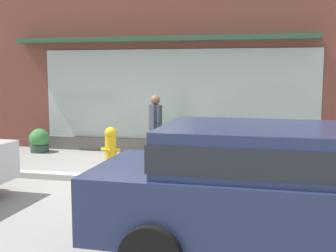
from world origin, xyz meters
TOP-DOWN VIEW (x-y plane):
  - ground_plane at (0.00, 0.00)m, footprint 60.00×60.00m
  - curb_strip at (0.00, -0.20)m, footprint 14.00×0.24m
  - storefront at (0.01, 3.19)m, footprint 14.00×0.81m
  - fire_hydrant at (-0.61, 0.88)m, footprint 0.43×0.41m
  - pedestrian_with_handbag at (0.30, 1.34)m, footprint 0.44×0.61m
  - parked_car_navy at (2.98, -3.17)m, footprint 4.53×1.97m
  - potted_plant_window_left at (-3.19, 2.38)m, footprint 0.52×0.52m
  - potted_plant_window_right at (0.16, 2.35)m, footprint 0.52×0.52m
  - potted_plant_doorstep at (0.97, 2.69)m, footprint 0.54×0.54m

SIDE VIEW (x-z plane):
  - ground_plane at x=0.00m, z-range 0.00..0.00m
  - curb_strip at x=0.00m, z-range 0.00..0.12m
  - potted_plant_window_left at x=-3.19m, z-range -0.01..0.62m
  - potted_plant_doorstep at x=0.97m, z-range 0.03..0.71m
  - fire_hydrant at x=-0.61m, z-range -0.01..0.93m
  - potted_plant_window_right at x=0.16m, z-range 0.07..0.93m
  - parked_car_navy at x=2.98m, z-range 0.11..1.67m
  - pedestrian_with_handbag at x=0.30m, z-range 0.14..1.77m
  - storefront at x=0.01m, z-range -0.07..5.28m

